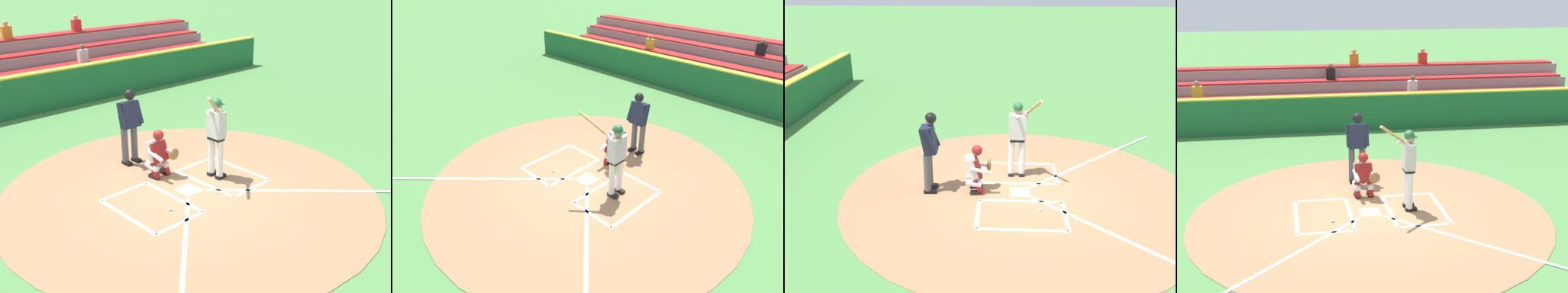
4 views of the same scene
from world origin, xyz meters
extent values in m
plane|color=#4C8442|center=(0.00, 0.00, 0.00)|extent=(120.00, 120.00, 0.00)
cylinder|color=#99704C|center=(0.00, 0.00, 0.01)|extent=(8.00, 8.00, 0.01)
cube|color=white|center=(0.00, 0.00, 0.01)|extent=(0.44, 0.44, 0.01)
cube|color=white|center=(-1.05, -0.90, 0.01)|extent=(1.20, 0.08, 0.01)
cube|color=white|center=(-1.05, 0.90, 0.01)|extent=(1.20, 0.08, 0.01)
cube|color=white|center=(-0.45, 0.00, 0.01)|extent=(0.08, 1.80, 0.01)
cube|color=white|center=(-1.65, 0.00, 0.01)|extent=(0.08, 1.80, 0.01)
cube|color=white|center=(1.05, -0.90, 0.01)|extent=(1.20, 0.08, 0.01)
cube|color=white|center=(1.05, 0.90, 0.01)|extent=(1.20, 0.08, 0.01)
cube|color=white|center=(0.45, 0.00, 0.01)|extent=(0.08, 1.80, 0.01)
cube|color=white|center=(1.65, 0.00, 0.01)|extent=(0.08, 1.80, 0.01)
cube|color=white|center=(2.10, 2.10, 0.01)|extent=(3.73, 3.73, 0.01)
cube|color=white|center=(-2.10, 2.10, 0.01)|extent=(3.73, 3.73, 0.01)
cylinder|color=white|center=(-0.90, -0.20, 0.50)|extent=(0.15, 0.15, 0.84)
cube|color=black|center=(-0.94, -0.20, 0.04)|extent=(0.26, 0.12, 0.09)
cylinder|color=white|center=(-0.90, 0.06, 0.50)|extent=(0.15, 0.15, 0.84)
cube|color=black|center=(-0.94, 0.06, 0.04)|extent=(0.26, 0.12, 0.09)
cube|color=black|center=(-0.90, -0.07, 0.97)|extent=(0.22, 0.34, 0.10)
cube|color=#BCBCBC|center=(-0.90, -0.07, 1.28)|extent=(0.24, 0.40, 0.60)
sphere|color=#9E7051|center=(-0.92, -0.07, 1.69)|extent=(0.21, 0.21, 0.21)
sphere|color=#1E512D|center=(-0.90, -0.07, 1.76)|extent=(0.23, 0.23, 0.23)
cube|color=#1E512D|center=(-1.01, -0.07, 1.73)|extent=(0.11, 0.17, 0.02)
cylinder|color=#BCBCBC|center=(-0.85, -0.08, 1.56)|extent=(0.43, 0.09, 0.21)
cylinder|color=#BCBCBC|center=(-0.85, 0.13, 1.56)|extent=(0.26, 0.09, 0.29)
cylinder|color=#AD7F4C|center=(-0.48, 0.26, 1.86)|extent=(0.68, 0.36, 0.53)
cylinder|color=#AD7F4C|center=(-0.80, 0.11, 1.62)|extent=(0.10, 0.10, 0.08)
cube|color=black|center=(-0.16, -1.01, 0.04)|extent=(0.14, 0.27, 0.09)
cube|color=maroon|center=(-0.16, -0.97, 0.20)|extent=(0.14, 0.25, 0.37)
cylinder|color=silver|center=(-0.16, -1.07, 0.28)|extent=(0.18, 0.37, 0.21)
cube|color=black|center=(0.16, -0.98, 0.04)|extent=(0.14, 0.27, 0.09)
cube|color=maroon|center=(0.15, -0.94, 0.20)|extent=(0.14, 0.25, 0.37)
cylinder|color=silver|center=(0.16, -1.04, 0.28)|extent=(0.18, 0.37, 0.21)
cube|color=silver|center=(0.00, -1.07, 0.62)|extent=(0.43, 0.39, 0.52)
cube|color=maroon|center=(-0.01, -0.96, 0.62)|extent=(0.44, 0.25, 0.46)
sphere|color=#9E7051|center=(0.00, -1.00, 0.99)|extent=(0.21, 0.21, 0.21)
sphere|color=maroon|center=(0.00, -0.98, 1.01)|extent=(0.24, 0.24, 0.24)
cylinder|color=silver|center=(-0.21, -0.91, 0.60)|extent=(0.13, 0.45, 0.20)
cylinder|color=silver|center=(0.19, -0.88, 0.60)|extent=(0.13, 0.45, 0.20)
ellipsoid|color=brown|center=(-0.23, -0.72, 0.57)|extent=(0.29, 0.12, 0.28)
cylinder|color=#4C4C51|center=(-0.14, -2.08, 0.51)|extent=(0.16, 0.16, 0.86)
cube|color=black|center=(-0.14, -2.03, 0.04)|extent=(0.13, 0.28, 0.09)
cylinder|color=#4C4C51|center=(0.14, -2.08, 0.51)|extent=(0.16, 0.16, 0.86)
cube|color=black|center=(0.14, -2.03, 0.04)|extent=(0.13, 0.28, 0.09)
cube|color=#191E33|center=(0.00, -2.04, 1.25)|extent=(0.44, 0.37, 0.66)
sphere|color=beige|center=(0.00, -2.00, 1.72)|extent=(0.22, 0.22, 0.22)
sphere|color=black|center=(0.00, -1.98, 1.74)|extent=(0.25, 0.25, 0.25)
cylinder|color=#191E33|center=(-0.24, -1.96, 1.28)|extent=(0.10, 0.29, 0.56)
cylinder|color=#191E33|center=(0.24, -1.96, 1.28)|extent=(0.10, 0.29, 0.56)
sphere|color=white|center=(0.88, 0.39, 0.04)|extent=(0.07, 0.07, 0.07)
cube|color=#1E6033|center=(0.00, -7.50, 0.62)|extent=(22.00, 0.36, 1.25)
cube|color=yellow|center=(0.00, -7.50, 1.28)|extent=(22.00, 0.32, 0.06)
cube|color=gray|center=(0.00, -8.53, 0.23)|extent=(20.00, 0.85, 0.45)
cube|color=red|center=(0.00, -8.53, 0.49)|extent=(19.60, 0.72, 0.08)
cube|color=gray|center=(0.00, -9.38, 0.45)|extent=(20.00, 0.85, 0.90)
cube|color=red|center=(0.00, -9.38, 0.94)|extent=(19.60, 0.72, 0.08)
cube|color=gray|center=(0.00, -10.22, 0.68)|extent=(20.00, 0.85, 1.35)
cube|color=red|center=(0.00, -10.22, 1.39)|extent=(19.60, 0.72, 0.08)
cube|color=gray|center=(0.00, -11.07, 0.90)|extent=(20.00, 0.85, 1.80)
cube|color=red|center=(0.00, -11.07, 1.84)|extent=(19.60, 0.72, 0.08)
cube|color=red|center=(-4.04, -11.02, 2.11)|extent=(0.36, 0.22, 0.46)
sphere|color=tan|center=(-4.04, -11.02, 2.45)|extent=(0.20, 0.20, 0.20)
cube|color=white|center=(-3.22, -9.32, 1.21)|extent=(0.36, 0.22, 0.46)
sphere|color=brown|center=(-3.22, -9.32, 1.55)|extent=(0.20, 0.20, 0.20)
cube|color=orange|center=(-1.11, -11.02, 2.11)|extent=(0.36, 0.22, 0.46)
sphere|color=tan|center=(-1.11, -11.02, 2.45)|extent=(0.20, 0.20, 0.20)
cube|color=black|center=(-0.05, -10.17, 1.66)|extent=(0.36, 0.22, 0.46)
sphere|color=#9E7051|center=(-0.05, -10.17, 2.00)|extent=(0.20, 0.20, 0.20)
cube|color=yellow|center=(4.99, -9.32, 1.21)|extent=(0.36, 0.22, 0.46)
sphere|color=#9E7051|center=(4.99, -9.32, 1.55)|extent=(0.20, 0.20, 0.20)
camera|label=1|loc=(6.26, 6.70, 4.65)|focal=43.70mm
camera|label=2|loc=(-5.18, 5.09, 5.12)|focal=31.21mm
camera|label=3|loc=(9.39, -0.42, 4.70)|focal=42.12mm
camera|label=4|loc=(1.75, 10.92, 4.79)|focal=48.69mm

